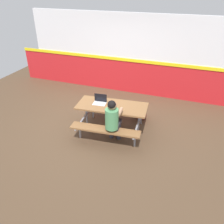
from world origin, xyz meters
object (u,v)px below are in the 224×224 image
student_nearer (113,119)px  backpack_dark (141,111)px  laptop_silver (100,101)px  picnic_table_main (112,111)px

student_nearer → backpack_dark: (0.33, 1.44, -0.49)m
student_nearer → laptop_silver: (-0.54, 0.55, 0.08)m
picnic_table_main → laptop_silver: (-0.33, 0.01, 0.21)m
laptop_silver → backpack_dark: laptop_silver is taller
picnic_table_main → laptop_silver: size_ratio=5.30×
student_nearer → backpack_dark: 1.56m
student_nearer → laptop_silver: bearing=134.7°
student_nearer → backpack_dark: bearing=77.1°
laptop_silver → backpack_dark: 1.37m
student_nearer → laptop_silver: 0.77m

